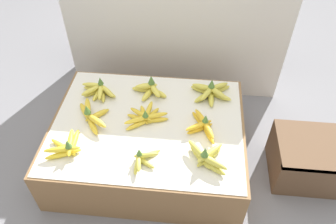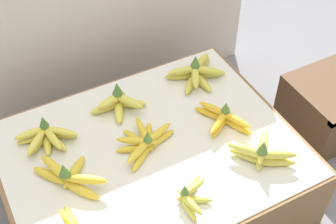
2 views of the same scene
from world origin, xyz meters
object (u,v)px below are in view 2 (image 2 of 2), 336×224
Objects in this scene: banana_bunch_front_midright at (262,153)px; banana_bunch_back_midright at (197,73)px; banana_bunch_middle_midright at (223,118)px; banana_bunch_back_midleft at (119,103)px; banana_bunch_front_midleft at (190,196)px; banana_bunch_middle_left at (69,176)px; wooden_crate at (332,106)px; banana_bunch_back_left at (46,137)px; banana_bunch_middle_midleft at (144,142)px.

banana_bunch_back_midright is (0.02, 0.45, -0.00)m from banana_bunch_front_midright.
banana_bunch_middle_midright is 0.38m from banana_bunch_back_midleft.
banana_bunch_front_midleft is at bearing -139.10° from banana_bunch_middle_midright.
banana_bunch_middle_midright is (0.56, -0.01, -0.00)m from banana_bunch_middle_left.
wooden_crate is 1.50× the size of banana_bunch_middle_left.
banana_bunch_back_midright is at bearing 2.93° from banana_bunch_back_midleft.
wooden_crate is 0.60m from banana_bunch_front_midright.
banana_bunch_front_midleft is 0.35m from banana_bunch_middle_midright.
banana_bunch_back_midright is at bearing 21.83° from banana_bunch_middle_left.
banana_bunch_back_midleft reaches higher than banana_bunch_middle_left.
banana_bunch_back_midright is at bearing 4.41° from banana_bunch_back_left.
banana_bunch_back_left is at bearing 146.08° from banana_bunch_front_midright.
banana_bunch_front_midright is (-0.53, -0.19, 0.19)m from wooden_crate.
banana_bunch_front_midright reaches higher than banana_bunch_middle_midright.
banana_bunch_middle_midleft is at bearing -88.89° from banana_bunch_back_midleft.
wooden_crate is at bearing 15.19° from banana_bunch_front_midleft.
banana_bunch_middle_midright is (-0.02, 0.20, -0.00)m from banana_bunch_front_midright.
banana_bunch_middle_midleft is (-0.03, 0.26, 0.00)m from banana_bunch_front_midleft.
banana_bunch_back_midright is at bearing 57.76° from banana_bunch_front_midleft.
banana_bunch_back_midright is (0.30, 0.48, 0.01)m from banana_bunch_front_midleft.
banana_bunch_back_midright is (0.33, 0.22, 0.01)m from banana_bunch_middle_midleft.
banana_bunch_back_midright is at bearing 87.76° from banana_bunch_front_midright.
banana_bunch_middle_midright reaches higher than banana_bunch_middle_midleft.
banana_bunch_front_midright is 0.72m from banana_bunch_back_left.
banana_bunch_middle_left reaches higher than banana_bunch_middle_midleft.
banana_bunch_middle_left is 0.56m from banana_bunch_middle_midright.
banana_bunch_middle_midleft is (-0.31, 0.23, -0.01)m from banana_bunch_front_midright.
banana_bunch_back_left reaches higher than banana_bunch_middle_midleft.
banana_bunch_back_left is 0.62m from banana_bunch_back_midright.
banana_bunch_front_midright is 0.39m from banana_bunch_middle_midleft.
banana_bunch_back_left is at bearing -173.84° from banana_bunch_back_midleft.
banana_bunch_back_midleft reaches higher than banana_bunch_front_midleft.
banana_bunch_front_midright reaches higher than banana_bunch_front_midleft.
banana_bunch_front_midright reaches higher than banana_bunch_back_left.
banana_bunch_back_midleft reaches higher than banana_bunch_back_left.
banana_bunch_front_midleft is at bearing -164.81° from wooden_crate.
banana_bunch_back_midleft is at bearing -177.07° from banana_bunch_back_midright.
banana_bunch_back_midleft is (0.27, 0.22, 0.00)m from banana_bunch_middle_left.
wooden_crate is 1.14m from banana_bunch_middle_left.
banana_bunch_middle_left is 0.65m from banana_bunch_back_midright.
banana_bunch_back_midleft reaches higher than banana_bunch_middle_midright.
banana_bunch_middle_midright is at bearing 40.90° from banana_bunch_front_midleft.
banana_bunch_back_midleft is at bearing 141.55° from banana_bunch_middle_midright.
banana_bunch_middle_midleft is 0.95× the size of banana_bunch_back_midright.
banana_bunch_front_midright is at bearing -83.76° from banana_bunch_middle_midright.
banana_bunch_back_midleft is at bearing 93.95° from banana_bunch_front_midleft.
banana_bunch_back_midright is (0.04, 0.25, 0.00)m from banana_bunch_middle_midright.
banana_bunch_back_midleft is at bearing 164.20° from wooden_crate.
banana_bunch_back_midright is (0.62, 0.05, 0.00)m from banana_bunch_back_left.
wooden_crate is at bearing -0.63° from banana_bunch_middle_midright.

